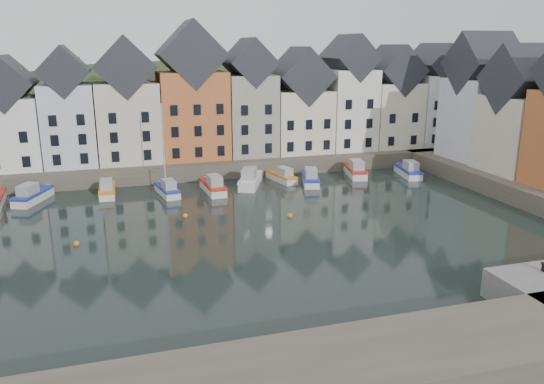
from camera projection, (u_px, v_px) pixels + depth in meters
name	position (u px, v px, depth m)	size (l,w,h in m)	color
ground	(244.00, 240.00, 46.54)	(260.00, 260.00, 0.00)	black
far_quay	(192.00, 161.00, 73.96)	(90.00, 16.00, 2.00)	#4E493C
hillside	(176.00, 229.00, 103.00)	(153.60, 70.40, 64.00)	#20341A
far_terrace	(216.00, 105.00, 70.91)	(72.37, 8.16, 17.78)	#ECE5C6
right_terrace	(526.00, 113.00, 61.66)	(8.30, 24.25, 16.36)	silver
mooring_buoys	(189.00, 224.00, 50.31)	(20.50, 5.50, 0.50)	orange
boat_b	(32.00, 196.00, 57.89)	(4.01, 6.40, 2.35)	silver
boat_c	(107.00, 190.00, 60.35)	(1.87, 5.74, 2.19)	silver
boat_d	(168.00, 189.00, 60.52)	(2.59, 5.72, 10.54)	silver
boat_e	(213.00, 186.00, 61.64)	(2.27, 6.28, 2.37)	silver
boat_f	(250.00, 180.00, 64.36)	(4.59, 7.08, 2.61)	silver
boat_g	(282.00, 176.00, 66.72)	(2.90, 5.67, 2.08)	silver
boat_h	(310.00, 178.00, 65.45)	(3.51, 6.34, 2.33)	silver
boat_i	(355.00, 170.00, 69.48)	(3.36, 6.74, 2.48)	silver
boat_j	(408.00, 171.00, 69.32)	(3.06, 6.39, 2.36)	silver
mooring_bollard	(544.00, 267.00, 35.25)	(0.48, 0.48, 0.56)	black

